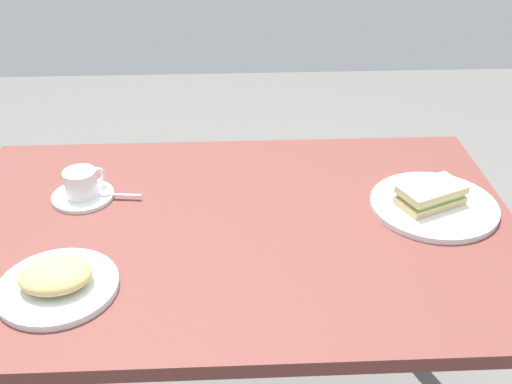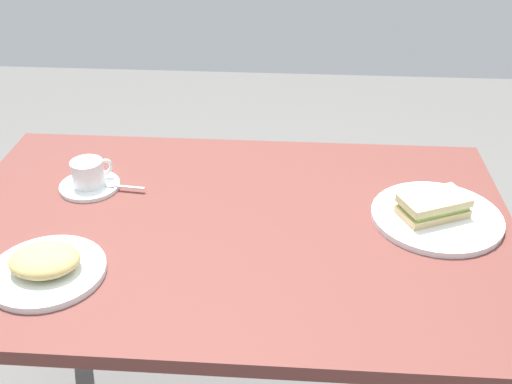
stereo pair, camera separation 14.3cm
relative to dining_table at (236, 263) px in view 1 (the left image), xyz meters
The scene contains 8 objects.
dining_table is the anchor object (origin of this frame).
sandwich_plate 0.47m from the dining_table, behind, with size 0.29×0.29×0.01m, color white.
sandwich_front 0.47m from the dining_table, behind, with size 0.17×0.14×0.05m.
coffee_saucer 0.40m from the dining_table, 19.77° to the right, with size 0.14×0.14×0.01m, color white.
coffee_cup 0.41m from the dining_table, 20.02° to the right, with size 0.09×0.09×0.06m.
spoon 0.33m from the dining_table, 23.00° to the right, with size 0.10×0.02×0.01m.
side_plate 0.41m from the dining_table, 30.90° to the left, with size 0.23×0.23×0.01m, color white.
side_food_pile 0.42m from the dining_table, 30.90° to the left, with size 0.14×0.12×0.04m, color tan.
Camera 1 is at (0.01, 1.13, 1.55)m, focal length 43.42 mm.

